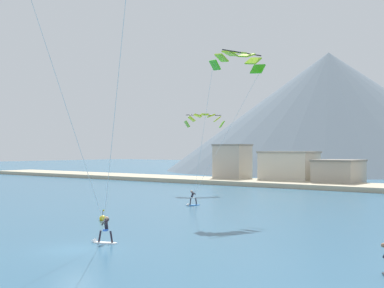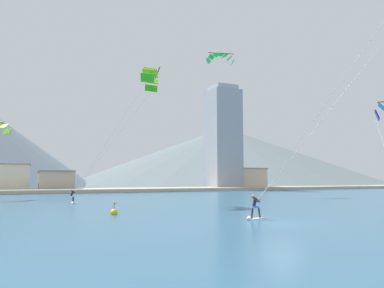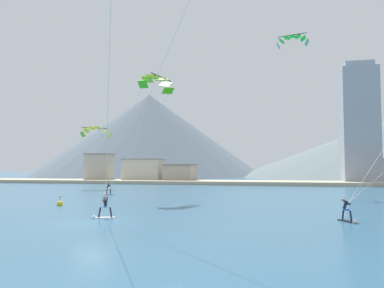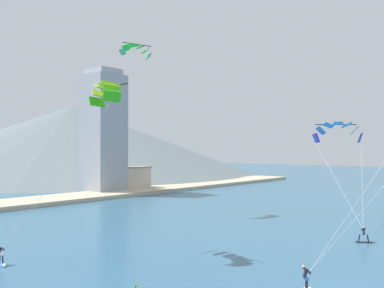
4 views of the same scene
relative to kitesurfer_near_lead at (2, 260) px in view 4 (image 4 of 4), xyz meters
name	(u,v)px [view 4 (image 4 of 4)]	position (x,y,z in m)	size (l,w,h in m)	color
kitesurfer_near_lead	(2,260)	(0.00, 0.00, 0.00)	(0.73, 1.78, 1.63)	#337FDB
kitesurfer_near_trail	(366,238)	(26.21, -18.98, 0.01)	(1.17, 1.72, 1.64)	black
kitesurfer_mid_center	(306,285)	(9.18, -20.70, 0.05)	(1.77, 0.96, 1.72)	white
parafoil_kite_near_lead	(105,92)	(7.60, -2.96, 13.45)	(9.01, 5.93, 13.51)	#38BE15
parafoil_kite_near_trail	(338,130)	(35.23, -12.82, 10.79)	(11.43, 8.69, 11.03)	#1422AC
parafoil_kite_distant_low_drift	(136,49)	(24.44, 11.43, 22.40)	(4.85, 1.87, 1.79)	#37BE7A
shore_building_harbour_front	(130,179)	(45.45, 35.93, 2.17)	(8.50, 4.83, 5.21)	beige
highrise_tower	(103,132)	(38.80, 36.40, 11.89)	(7.00, 7.00, 25.09)	#999EA8
mountain_peak_central_summit	(72,140)	(72.50, 95.95, 11.53)	(128.86, 128.86, 23.95)	slate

